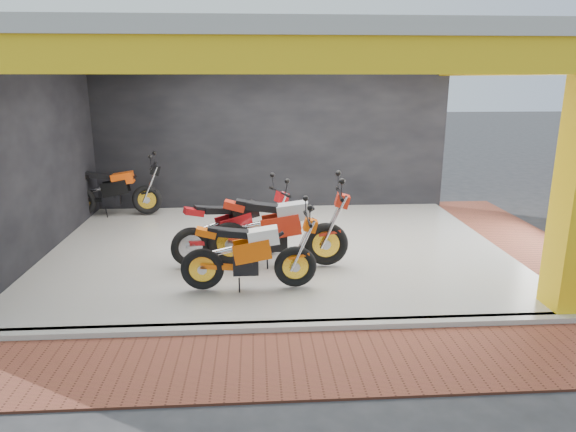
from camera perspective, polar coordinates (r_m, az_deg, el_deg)
name	(u,v)px	position (r m, az deg, el deg)	size (l,w,h in m)	color
ground	(283,297)	(7.50, -0.61, -8.99)	(80.00, 80.00, 0.00)	#2D2D30
showroom_floor	(277,249)	(9.34, -1.28, -3.69)	(8.00, 6.00, 0.10)	silver
showroom_ceiling	(275,44)	(8.86, -1.42, 18.60)	(8.40, 6.40, 0.20)	beige
back_wall	(270,136)	(12.01, -1.98, 8.85)	(8.20, 0.20, 3.50)	black
left_wall	(33,158)	(9.68, -26.52, 5.75)	(0.20, 6.20, 3.50)	black
header_beam_front	(287,55)	(5.85, -0.14, 17.43)	(8.40, 0.30, 0.40)	yellow
header_beam_right	(510,63)	(9.86, 23.45, 15.32)	(0.30, 6.40, 0.40)	yellow
floor_kerb	(287,327)	(6.56, -0.11, -12.23)	(8.00, 0.20, 0.10)	silver
paver_front	(291,363)	(5.90, 0.38, -16.02)	(9.00, 1.40, 0.03)	brown
paver_right	(532,245)	(10.68, 25.44, -2.97)	(1.40, 7.00, 0.03)	brown
moto_hero	(295,247)	(7.33, 0.84, -3.46)	(2.05, 0.76, 1.26)	#E05609
moto_row_a	(326,223)	(8.16, 4.29, -0.82)	(2.38, 0.88, 1.45)	red
moto_row_b	(270,218)	(8.72, -2.00, -0.21)	(2.15, 0.80, 1.32)	#AD1216
moto_row_c	(146,186)	(11.70, -15.50, 3.25)	(2.18, 0.81, 1.33)	black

